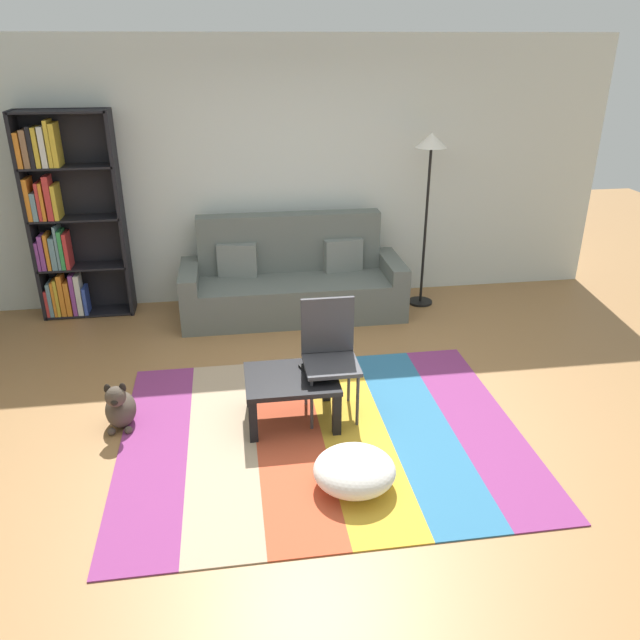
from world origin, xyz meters
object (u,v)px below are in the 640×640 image
Objects in this scene: bookshelf at (65,222)px; dog at (120,407)px; coffee_table at (291,384)px; standing_lamp at (430,164)px; pouf at (354,470)px; tv_remote at (305,369)px; couch at (292,282)px; folding_chair at (329,348)px.

dog is (0.73, -2.22, -0.83)m from bookshelf.
dog reaches higher than coffee_table.
standing_lamp reaches higher than dog.
coffee_table is 0.38× the size of standing_lamp.
standing_lamp is (1.32, 2.91, 1.37)m from pouf.
standing_lamp is 12.02× the size of tv_remote.
coffee_table is at bearing -128.14° from standing_lamp.
folding_chair is at bearing -87.83° from couch.
coffee_table is 0.16m from tv_remote.
pouf is 1.33× the size of dog.
tv_remote is (1.38, -0.03, 0.23)m from dog.
coffee_table is at bearing 110.66° from pouf.
pouf is 0.96m from tv_remote.
pouf is (2.30, -3.16, -0.86)m from bookshelf.
dog is at bearing 159.07° from tv_remote.
dog is 0.22× the size of standing_lamp.
pouf is 0.29× the size of standing_lamp.
dog is at bearing -145.74° from standing_lamp.
pouf is at bearing -97.29° from tv_remote.
folding_chair is at bearing 19.66° from coffee_table.
couch is at bearing -7.22° from bookshelf.
couch reaches higher than dog.
standing_lamp is 2.00× the size of folding_chair.
coffee_table is 0.75× the size of folding_chair.
tv_remote is 0.17× the size of folding_chair.
couch is 2.45m from dog.
bookshelf is at bearing 126.13° from pouf.
standing_lamp is at bearing 65.59° from pouf.
standing_lamp is 2.75m from tv_remote.
bookshelf is 3.67m from standing_lamp.
dog is (-1.58, 0.94, 0.03)m from pouf.
coffee_table is at bearing -49.43° from bookshelf.
bookshelf reaches higher than pouf.
standing_lamp reaches higher than coffee_table.
coffee_table is at bearing -166.30° from tv_remote.
standing_lamp is at bearing 33.26° from tv_remote.
standing_lamp reaches higher than folding_chair.
bookshelf is at bearing -179.31° from folding_chair.
bookshelf reaches higher than dog.
pouf is (0.31, -0.83, -0.18)m from coffee_table.
tv_remote is at bearing -93.28° from couch.
bookshelf is at bearing 176.15° from standing_lamp.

